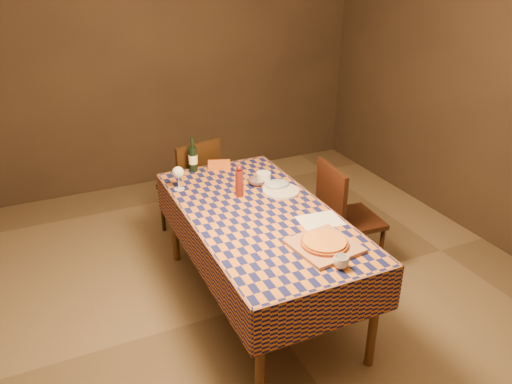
{
  "coord_description": "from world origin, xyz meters",
  "views": [
    {
      "loc": [
        -1.26,
        -2.69,
        2.35
      ],
      "look_at": [
        0.0,
        0.05,
        0.9
      ],
      "focal_mm": 35.0,
      "sensor_mm": 36.0,
      "label": 1
    }
  ],
  "objects_px": {
    "dining_table": "(259,222)",
    "cutting_board": "(324,246)",
    "pizza": "(325,242)",
    "chair_far": "(193,184)",
    "chair_right": "(343,214)",
    "wine_bottle": "(193,158)",
    "bowl": "(257,182)",
    "white_plate": "(281,191)"
  },
  "relations": [
    {
      "from": "bowl",
      "to": "chair_right",
      "type": "bearing_deg",
      "value": -25.22
    },
    {
      "from": "wine_bottle",
      "to": "white_plate",
      "type": "xyz_separation_m",
      "value": [
        0.46,
        -0.64,
        -0.1
      ]
    },
    {
      "from": "dining_table",
      "to": "wine_bottle",
      "type": "bearing_deg",
      "value": 101.62
    },
    {
      "from": "wine_bottle",
      "to": "chair_right",
      "type": "xyz_separation_m",
      "value": [
        0.96,
        -0.74,
        -0.35
      ]
    },
    {
      "from": "pizza",
      "to": "chair_far",
      "type": "distance_m",
      "value": 1.75
    },
    {
      "from": "wine_bottle",
      "to": "chair_far",
      "type": "distance_m",
      "value": 0.45
    },
    {
      "from": "chair_far",
      "to": "chair_right",
      "type": "height_order",
      "value": "same"
    },
    {
      "from": "dining_table",
      "to": "cutting_board",
      "type": "bearing_deg",
      "value": -73.89
    },
    {
      "from": "wine_bottle",
      "to": "bowl",
      "type": "bearing_deg",
      "value": -51.95
    },
    {
      "from": "chair_right",
      "to": "white_plate",
      "type": "bearing_deg",
      "value": 169.49
    },
    {
      "from": "bowl",
      "to": "chair_far",
      "type": "distance_m",
      "value": 0.83
    },
    {
      "from": "chair_right",
      "to": "wine_bottle",
      "type": "bearing_deg",
      "value": 142.42
    },
    {
      "from": "cutting_board",
      "to": "pizza",
      "type": "xyz_separation_m",
      "value": [
        0.0,
        0.0,
        0.02
      ]
    },
    {
      "from": "pizza",
      "to": "wine_bottle",
      "type": "xyz_separation_m",
      "value": [
        -0.34,
        1.43,
        0.07
      ]
    },
    {
      "from": "wine_bottle",
      "to": "white_plate",
      "type": "bearing_deg",
      "value": -54.52
    },
    {
      "from": "bowl",
      "to": "chair_far",
      "type": "bearing_deg",
      "value": 111.34
    },
    {
      "from": "wine_bottle",
      "to": "dining_table",
      "type": "bearing_deg",
      "value": -78.38
    },
    {
      "from": "dining_table",
      "to": "chair_right",
      "type": "xyz_separation_m",
      "value": [
        0.78,
        0.13,
        -0.17
      ]
    },
    {
      "from": "dining_table",
      "to": "pizza",
      "type": "relative_size",
      "value": 4.95
    },
    {
      "from": "white_plate",
      "to": "cutting_board",
      "type": "bearing_deg",
      "value": -98.47
    },
    {
      "from": "cutting_board",
      "to": "bowl",
      "type": "xyz_separation_m",
      "value": [
        0.01,
        0.98,
        0.01
      ]
    },
    {
      "from": "pizza",
      "to": "bowl",
      "type": "xyz_separation_m",
      "value": [
        0.01,
        0.98,
        -0.01
      ]
    },
    {
      "from": "white_plate",
      "to": "wine_bottle",
      "type": "bearing_deg",
      "value": 125.48
    },
    {
      "from": "white_plate",
      "to": "chair_right",
      "type": "height_order",
      "value": "chair_right"
    },
    {
      "from": "chair_right",
      "to": "bowl",
      "type": "bearing_deg",
      "value": 154.78
    },
    {
      "from": "cutting_board",
      "to": "bowl",
      "type": "bearing_deg",
      "value": 89.28
    },
    {
      "from": "bowl",
      "to": "dining_table",
      "type": "bearing_deg",
      "value": -113.08
    },
    {
      "from": "dining_table",
      "to": "chair_far",
      "type": "height_order",
      "value": "chair_far"
    },
    {
      "from": "chair_far",
      "to": "white_plate",
      "type": "bearing_deg",
      "value": -67.05
    },
    {
      "from": "chair_far",
      "to": "pizza",
      "type": "bearing_deg",
      "value": -80.94
    },
    {
      "from": "dining_table",
      "to": "chair_right",
      "type": "relative_size",
      "value": 1.98
    },
    {
      "from": "dining_table",
      "to": "bowl",
      "type": "height_order",
      "value": "bowl"
    },
    {
      "from": "pizza",
      "to": "chair_right",
      "type": "xyz_separation_m",
      "value": [
        0.61,
        0.7,
        -0.28
      ]
    },
    {
      "from": "pizza",
      "to": "dining_table",
      "type": "bearing_deg",
      "value": 106.11
    },
    {
      "from": "pizza",
      "to": "white_plate",
      "type": "xyz_separation_m",
      "value": [
        0.12,
        0.79,
        -0.03
      ]
    },
    {
      "from": "dining_table",
      "to": "cutting_board",
      "type": "height_order",
      "value": "cutting_board"
    },
    {
      "from": "pizza",
      "to": "bowl",
      "type": "distance_m",
      "value": 0.98
    },
    {
      "from": "bowl",
      "to": "wine_bottle",
      "type": "relative_size",
      "value": 0.5
    },
    {
      "from": "pizza",
      "to": "chair_far",
      "type": "bearing_deg",
      "value": 99.06
    },
    {
      "from": "chair_far",
      "to": "chair_right",
      "type": "distance_m",
      "value": 1.35
    },
    {
      "from": "cutting_board",
      "to": "white_plate",
      "type": "distance_m",
      "value": 0.8
    },
    {
      "from": "pizza",
      "to": "chair_right",
      "type": "distance_m",
      "value": 0.97
    }
  ]
}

